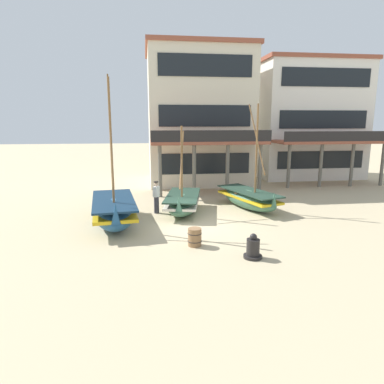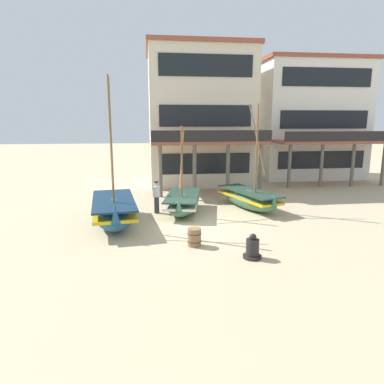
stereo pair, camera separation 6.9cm
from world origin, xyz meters
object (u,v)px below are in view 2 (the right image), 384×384
Objects in this scene: fisherman_by_hull at (157,197)px; harbor_building_annex at (309,120)px; fishing_boat_far_right at (183,203)px; fishing_boat_near_left at (249,198)px; wooden_barrel at (194,237)px; harbor_building_main at (198,117)px; fishing_boat_centre_large at (114,211)px; capstan_winch at (252,249)px.

fisherman_by_hull is 17.41m from harbor_building_annex.
fishing_boat_near_left is at bearing 6.91° from fishing_boat_far_right.
wooden_barrel is 0.07× the size of harbor_building_annex.
fishing_boat_near_left is 8.00× the size of wooden_barrel.
fisherman_by_hull is at bearing 175.42° from fishing_boat_far_right.
fishing_boat_near_left is 3.72m from fishing_boat_far_right.
fisherman_by_hull is 0.17× the size of harbor_building_main.
fisherman_by_hull is at bearing 104.42° from wooden_barrel.
harbor_building_main is (2.30, 14.64, 4.69)m from wooden_barrel.
fishing_boat_centre_large is 0.67× the size of harbor_building_main.
fishing_boat_near_left reaches higher than fishing_boat_far_right.
fisherman_by_hull is 1.88× the size of capstan_winch.
capstan_winch reaches higher than wooden_barrel.
harbor_building_annex reaches higher than fishing_boat_near_left.
fishing_boat_centre_large is (-7.08, -2.15, 0.11)m from fishing_boat_near_left.
wooden_barrel is at bearing -44.30° from fishing_boat_centre_large.
harbor_building_annex is (11.88, 15.70, 4.46)m from wooden_barrel.
harbor_building_annex reaches higher than wooden_barrel.
fishing_boat_near_left is at bearing -128.20° from harbor_building_annex.
harbor_building_annex is (15.20, 12.47, 4.13)m from fishing_boat_centre_large.
fishing_boat_centre_large is 9.61× the size of wooden_barrel.
harbor_building_main reaches higher than wooden_barrel.
harbor_building_annex is at bearing 38.95° from fisherman_by_hull.
fishing_boat_centre_large is 0.70× the size of harbor_building_annex.
wooden_barrel is (1.30, -5.05, -0.48)m from fisherman_by_hull.
fishing_boat_near_left is 7.12m from capstan_winch.
fishing_boat_centre_large reaches higher than wooden_barrel.
fishing_boat_near_left is 0.55× the size of harbor_building_main.
fishing_boat_near_left is 5.08m from fisherman_by_hull.
capstan_winch is 1.28× the size of wooden_barrel.
fishing_boat_near_left is 13.80m from harbor_building_annex.
capstan_winch is at bearing -120.27° from harbor_building_annex.
fisherman_by_hull reaches higher than capstan_winch.
capstan_winch is (1.79, -6.41, -0.20)m from fishing_boat_far_right.
wooden_barrel is 15.55m from harbor_building_main.
fishing_boat_far_right is 0.47× the size of harbor_building_annex.
harbor_building_main is 9.64m from harbor_building_annex.
harbor_building_main is at bearing 69.42° from fisherman_by_hull.
fisherman_by_hull is 5.23m from wooden_barrel.
wooden_barrel is (-0.07, -4.94, -0.19)m from fishing_boat_far_right.
fishing_boat_centre_large is at bearing 137.73° from capstan_winch.
harbor_building_annex is (10.02, 17.17, 4.46)m from capstan_winch.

